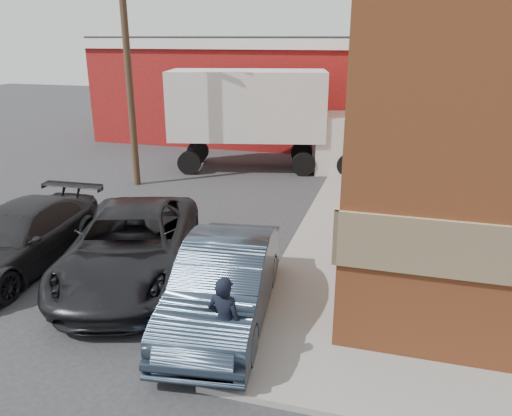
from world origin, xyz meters
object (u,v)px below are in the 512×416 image
Objects in this scene: utility_pole at (128,61)px; box_truck at (267,113)px; warehouse at (251,88)px; man at (225,323)px; suv_a at (131,245)px; suv_b at (18,238)px; sedan at (224,283)px.

box_truck is (4.31, 3.85, -2.30)m from utility_pole.
man is (5.80, -21.16, -1.83)m from warehouse.
man is at bearing -57.45° from suv_a.
utility_pole is (-1.50, -11.00, 1.93)m from warehouse.
utility_pole is 8.59m from suv_b.
suv_b is (-6.43, 2.58, -0.20)m from man.
warehouse is 18.69m from suv_b.
man is 0.19× the size of box_truck.
box_truck is at bearing 70.75° from suv_b.
box_truck reaches higher than suv_b.
man is at bearing -77.54° from sedan.
box_truck is at bearing 70.48° from suv_a.
box_truck is at bearing -70.50° from man.
utility_pole is 5.19× the size of man.
utility_pole is 1.67× the size of suv_b.
warehouse is at bearing -67.22° from man.
sedan is 0.83× the size of suv_a.
man is at bearing -54.29° from utility_pole.
box_truck reaches higher than suv_a.
box_truck reaches higher than man.
warehouse is at bearing 82.23° from utility_pole.
utility_pole is 6.22m from box_truck.
man is 0.34× the size of sedan.
suv_a is (2.40, -18.31, -1.97)m from warehouse.
sedan is (6.70, -8.50, -3.92)m from utility_pole.
suv_a is at bearing -32.55° from man.
warehouse is 20.28m from sedan.
suv_a is (-2.80, 1.19, 0.01)m from sedan.
suv_a reaches higher than sedan.
man is 14.40m from box_truck.
warehouse is 2.69× the size of suv_a.
suv_b is at bearing -83.47° from utility_pole.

